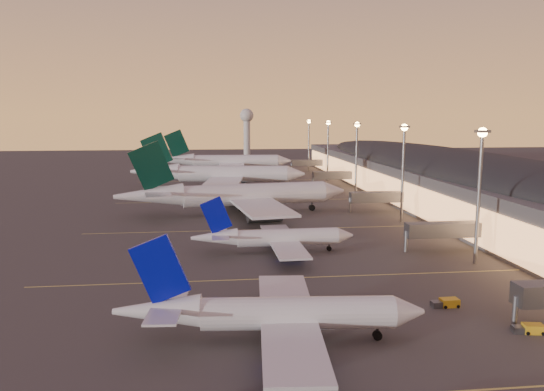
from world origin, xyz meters
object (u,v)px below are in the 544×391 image
at_px(airliner_wide_near, 236,195).
at_px(baggage_tug_b, 446,303).
at_px(baggage_tug_a, 529,329).
at_px(airliner_narrow_north, 274,238).
at_px(airliner_wide_mid, 218,174).
at_px(airliner_narrow_south, 271,314).
at_px(radar_tower, 247,125).
at_px(airliner_wide_far, 224,161).

relative_size(airliner_wide_near, baggage_tug_b, 16.16).
bearing_deg(airliner_wide_near, baggage_tug_a, -77.49).
bearing_deg(airliner_wide_near, baggage_tug_b, -79.18).
distance_m(baggage_tug_a, baggage_tug_b, 12.30).
xyz_separation_m(airliner_narrow_north, airliner_wide_mid, (-10.00, 99.38, 2.46)).
relative_size(airliner_narrow_south, baggage_tug_a, 9.46).
distance_m(airliner_narrow_north, airliner_wide_near, 44.33).
bearing_deg(airliner_narrow_south, airliner_wide_near, 94.73).
height_order(airliner_wide_near, airliner_wide_mid, airliner_wide_mid).
height_order(airliner_narrow_north, baggage_tug_a, airliner_narrow_north).
xyz_separation_m(airliner_narrow_south, baggage_tug_b, (27.24, 9.13, -3.05)).
bearing_deg(airliner_wide_near, airliner_narrow_north, -91.15).
height_order(airliner_wide_mid, radar_tower, radar_tower).
relative_size(airliner_narrow_south, radar_tower, 1.20).
distance_m(airliner_narrow_south, airliner_wide_near, 86.89).
xyz_separation_m(airliner_wide_near, airliner_wide_mid, (-4.20, 55.49, 0.09)).
distance_m(airliner_narrow_north, airliner_wide_far, 157.00).
bearing_deg(airliner_narrow_north, airliner_narrow_south, -98.66).
xyz_separation_m(airliner_wide_near, baggage_tug_a, (34.15, -88.12, -4.97)).
xyz_separation_m(airliner_wide_mid, airliner_wide_far, (3.95, 57.49, -0.09)).
bearing_deg(baggage_tug_b, radar_tower, 90.66).
bearing_deg(airliner_narrow_north, airliner_wide_near, 96.16).
relative_size(airliner_narrow_south, airliner_narrow_north, 1.16).
xyz_separation_m(airliner_wide_near, radar_tower, (17.18, 203.76, 16.37)).
bearing_deg(airliner_narrow_south, airliner_narrow_north, 87.24).
distance_m(airliner_wide_near, airliner_wide_far, 112.98).
xyz_separation_m(airliner_narrow_south, airliner_wide_near, (-0.29, 86.87, 1.90)).
bearing_deg(airliner_wide_mid, airliner_wide_near, -78.12).
relative_size(radar_tower, baggage_tug_b, 7.87).
relative_size(airliner_wide_mid, baggage_tug_b, 16.43).
bearing_deg(airliner_narrow_south, airliner_wide_mid, 96.34).
bearing_deg(radar_tower, airliner_narrow_south, -93.32).
relative_size(airliner_narrow_south, airliner_wide_near, 0.59).
xyz_separation_m(airliner_narrow_north, airliner_wide_near, (-5.80, 43.89, 2.38)).
height_order(airliner_wide_mid, baggage_tug_a, airliner_wide_mid).
xyz_separation_m(airliner_narrow_north, baggage_tug_a, (28.35, -44.23, -2.59)).
height_order(airliner_narrow_south, airliner_wide_far, airliner_wide_far).
relative_size(airliner_wide_mid, airliner_wide_far, 1.02).
distance_m(airliner_narrow_south, airliner_narrow_north, 43.34).
distance_m(airliner_wide_far, baggage_tug_a, 204.08).
relative_size(airliner_narrow_north, radar_tower, 1.04).
bearing_deg(baggage_tug_b, airliner_narrow_south, -162.92).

